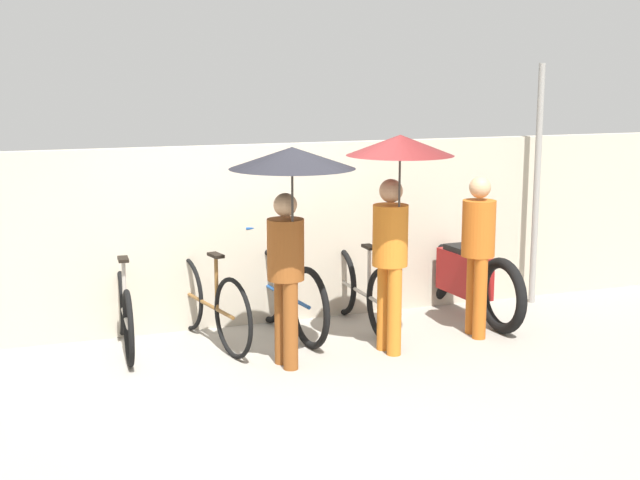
% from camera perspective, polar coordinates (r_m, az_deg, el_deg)
% --- Properties ---
extents(ground_plane, '(30.00, 30.00, 0.00)m').
position_cam_1_polar(ground_plane, '(7.40, -1.55, -9.34)').
color(ground_plane, gray).
extents(back_wall, '(11.51, 0.12, 1.83)m').
position_cam_1_polar(back_wall, '(8.94, -5.54, 0.24)').
color(back_wall, '#B2A893').
rests_on(back_wall, ground).
extents(parked_bicycle_0, '(0.44, 1.66, 1.08)m').
position_cam_1_polar(parked_bicycle_0, '(8.44, -12.43, -4.46)').
color(parked_bicycle_0, black).
rests_on(parked_bicycle_0, ground).
extents(parked_bicycle_1, '(0.51, 1.76, 1.05)m').
position_cam_1_polar(parked_bicycle_1, '(8.49, -7.16, -4.01)').
color(parked_bicycle_1, black).
rests_on(parked_bicycle_1, ground).
extents(parked_bicycle_2, '(0.44, 1.73, 1.01)m').
position_cam_1_polar(parked_bicycle_2, '(8.69, -2.14, -3.53)').
color(parked_bicycle_2, black).
rests_on(parked_bicycle_2, ground).
extents(parked_bicycle_3, '(0.44, 1.75, 1.00)m').
position_cam_1_polar(parked_bicycle_3, '(8.94, 2.65, -3.29)').
color(parked_bicycle_3, black).
rests_on(parked_bicycle_3, ground).
extents(pedestrian_leading, '(1.05, 1.05, 1.93)m').
position_cam_1_polar(pedestrian_leading, '(7.44, -1.93, 3.06)').
color(pedestrian_leading, brown).
rests_on(pedestrian_leading, ground).
extents(pedestrian_center, '(0.94, 0.94, 2.00)m').
position_cam_1_polar(pedestrian_center, '(7.86, 4.91, 3.48)').
color(pedestrian_center, '#C66B1E').
rests_on(pedestrian_center, ground).
extents(pedestrian_trailing, '(0.32, 0.32, 1.56)m').
position_cam_1_polar(pedestrian_trailing, '(8.65, 10.08, -0.30)').
color(pedestrian_trailing, '#B25619').
rests_on(pedestrian_trailing, ground).
extents(motorcycle, '(0.58, 2.10, 0.94)m').
position_cam_1_polar(motorcycle, '(9.44, 9.21, -2.35)').
color(motorcycle, black).
rests_on(motorcycle, ground).
extents(awning_pole, '(0.07, 0.07, 2.62)m').
position_cam_1_polar(awning_pole, '(9.98, 13.70, 3.40)').
color(awning_pole, gray).
rests_on(awning_pole, ground).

